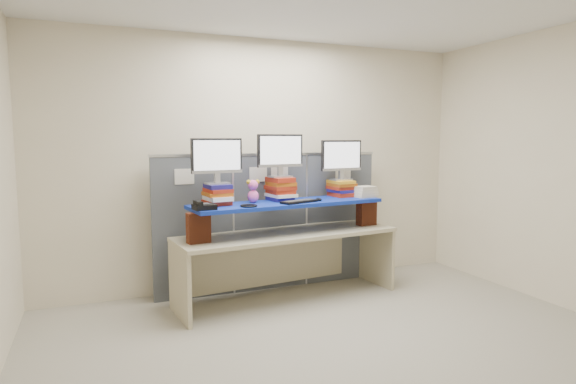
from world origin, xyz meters
name	(u,v)px	position (x,y,z in m)	size (l,w,h in m)	color
room	(350,177)	(0.00, 0.00, 1.40)	(5.00, 4.00, 2.80)	beige
cubicle_partition	(270,221)	(0.00, 1.78, 0.77)	(2.60, 0.06, 1.53)	#484E55
desk	(288,246)	(0.04, 1.36, 0.57)	(2.41, 0.94, 0.72)	#BFB592
brick_pier_left	(198,228)	(-0.93, 1.20, 0.86)	(0.21, 0.11, 0.29)	maroon
brick_pier_right	(366,213)	(1.02, 1.41, 0.86)	(0.21, 0.11, 0.29)	maroon
blue_board	(288,203)	(0.04, 1.36, 1.02)	(2.05, 0.51, 0.04)	navy
book_stack_left	(217,194)	(-0.69, 1.40, 1.14)	(0.27, 0.33, 0.20)	#A52712
book_stack_center	(281,189)	(0.00, 1.48, 1.16)	(0.29, 0.33, 0.25)	navy
book_stack_right	(341,188)	(0.77, 1.55, 1.13)	(0.28, 0.31, 0.18)	#A52712
monitor_left	(217,158)	(-0.69, 1.40, 1.50)	(0.52, 0.17, 0.45)	#99999E
monitor_center	(280,153)	(0.00, 1.47, 1.54)	(0.52, 0.17, 0.45)	#99999E
monitor_right	(341,158)	(0.77, 1.55, 1.48)	(0.52, 0.17, 0.45)	#99999E
keyboard	(299,201)	(0.11, 1.23, 1.05)	(0.43, 0.26, 0.03)	black
mouse	(319,199)	(0.36, 1.29, 1.05)	(0.05, 0.10, 0.03)	black
desk_phone	(203,206)	(-0.89, 1.13, 1.07)	(0.21, 0.19, 0.08)	black
headset	(249,206)	(-0.45, 1.15, 1.05)	(0.17, 0.17, 0.02)	black
plush_toy	(253,191)	(-0.32, 1.42, 1.16)	(0.14, 0.10, 0.24)	#FB5FB6
binder_stack	(365,192)	(0.98, 1.40, 1.10)	(0.28, 0.24, 0.12)	beige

